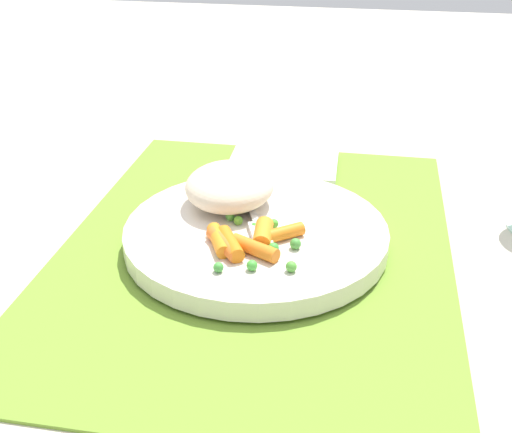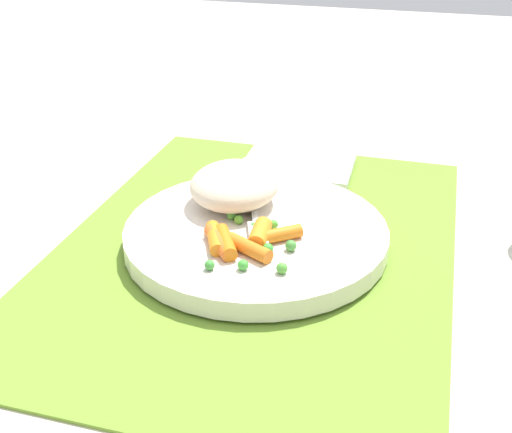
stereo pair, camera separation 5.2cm
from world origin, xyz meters
The scene contains 8 objects.
ground_plane centered at (0.00, 0.00, 0.00)m, with size 2.40×2.40×0.00m, color beige.
placemat centered at (0.00, 0.00, 0.00)m, with size 0.48×0.36×0.01m, color olive.
plate centered at (0.00, 0.00, 0.01)m, with size 0.24×0.24×0.02m, color silver.
rice_mound centered at (-0.04, -0.03, 0.04)m, with size 0.09×0.08×0.04m, color beige.
carrot_portion centered at (0.04, 0.00, 0.03)m, with size 0.07×0.09×0.02m.
pea_scatter centered at (0.04, 0.01, 0.03)m, with size 0.10×0.08×0.01m.
fork centered at (-0.03, -0.01, 0.03)m, with size 0.19×0.08×0.01m.
napkin centered at (-0.18, 0.00, 0.01)m, with size 0.09×0.12×0.01m, color white.
Camera 1 is at (0.52, 0.09, 0.31)m, focal length 45.97 mm.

